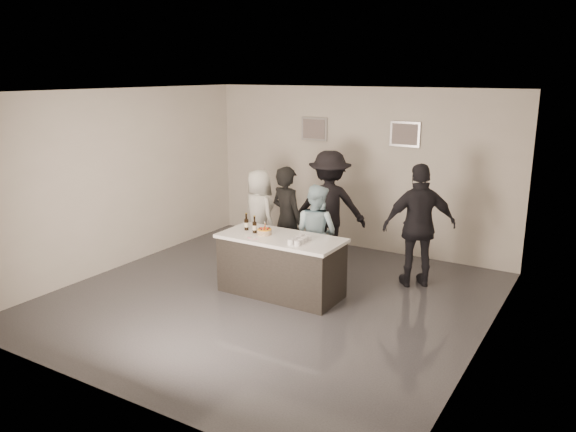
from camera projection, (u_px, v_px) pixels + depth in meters
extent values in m
plane|color=#3D3D42|center=(271.00, 298.00, 8.32)|extent=(6.00, 6.00, 0.00)
plane|color=white|center=(269.00, 91.00, 7.57)|extent=(6.00, 6.00, 0.00)
cube|color=beige|center=(357.00, 169.00, 10.43)|extent=(6.00, 0.04, 3.00)
cube|color=beige|center=(103.00, 258.00, 5.45)|extent=(6.00, 0.04, 3.00)
cube|color=beige|center=(120.00, 179.00, 9.44)|extent=(0.04, 6.00, 3.00)
cube|color=beige|center=(489.00, 229.00, 6.44)|extent=(0.04, 6.00, 3.00)
cube|color=#B2B2B7|center=(314.00, 129.00, 10.68)|extent=(0.54, 0.04, 0.44)
cube|color=#B2B2B7|center=(405.00, 134.00, 9.78)|extent=(0.54, 0.04, 0.44)
cube|color=white|center=(281.00, 265.00, 8.38)|extent=(1.86, 0.86, 0.90)
cylinder|color=orange|center=(264.00, 232.00, 8.36)|extent=(0.22, 0.22, 0.07)
cylinder|color=black|center=(246.00, 222.00, 8.58)|extent=(0.07, 0.07, 0.26)
cylinder|color=black|center=(255.00, 225.00, 8.42)|extent=(0.07, 0.07, 0.26)
cube|color=orange|center=(299.00, 240.00, 7.98)|extent=(0.19, 0.40, 0.08)
cube|color=pink|center=(249.00, 238.00, 8.18)|extent=(0.24, 0.08, 0.01)
imported|color=black|center=(287.00, 220.00, 9.20)|extent=(0.75, 0.60, 1.79)
imported|color=#A9CEDE|center=(316.00, 232.00, 8.94)|extent=(0.85, 0.72, 1.55)
imported|color=silver|center=(259.00, 215.00, 9.94)|extent=(0.92, 0.79, 1.61)
imported|color=black|center=(419.00, 226.00, 8.60)|extent=(1.20, 1.03, 1.93)
imported|color=black|center=(329.00, 207.00, 9.76)|extent=(1.45, 1.17, 1.96)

